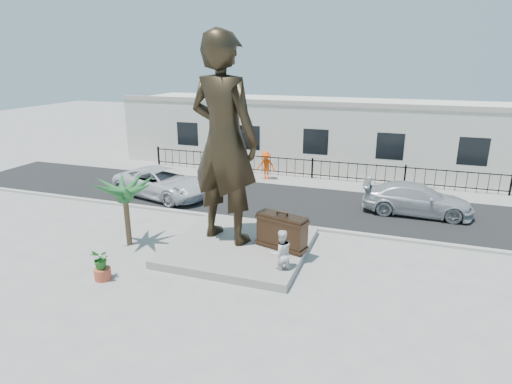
% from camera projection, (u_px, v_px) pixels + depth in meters
% --- Properties ---
extents(ground, '(100.00, 100.00, 0.00)m').
position_uv_depth(ground, '(238.00, 269.00, 15.35)').
color(ground, '#9E9991').
rests_on(ground, ground).
extents(street, '(40.00, 7.00, 0.01)m').
position_uv_depth(street, '(293.00, 201.00, 22.57)').
color(street, black).
rests_on(street, ground).
extents(curb, '(40.00, 0.25, 0.12)m').
position_uv_depth(curb, '(274.00, 223.00, 19.39)').
color(curb, '#A5A399').
rests_on(curb, ground).
extents(far_sidewalk, '(40.00, 2.50, 0.02)m').
position_uv_depth(far_sidewalk, '(309.00, 181.00, 26.17)').
color(far_sidewalk, '#9E9991').
rests_on(far_sidewalk, ground).
extents(plinth, '(5.20, 5.20, 0.30)m').
position_uv_depth(plinth, '(240.00, 246.00, 16.82)').
color(plinth, gray).
rests_on(plinth, ground).
extents(fence, '(22.00, 0.10, 1.20)m').
position_uv_depth(fence, '(312.00, 169.00, 26.72)').
color(fence, black).
rests_on(fence, ground).
extents(building, '(28.00, 7.00, 4.40)m').
position_uv_depth(building, '(325.00, 133.00, 30.03)').
color(building, silver).
rests_on(building, ground).
extents(statue, '(3.27, 2.53, 7.94)m').
position_uv_depth(statue, '(224.00, 141.00, 16.05)').
color(statue, '#2C2316').
rests_on(statue, plinth).
extents(suitcase, '(2.01, 1.11, 1.35)m').
position_uv_depth(suitcase, '(282.00, 232.00, 16.12)').
color(suitcase, '#332215').
rests_on(suitcase, plinth).
extents(tourist, '(1.05, 1.01, 1.70)m').
position_uv_depth(tourist, '(281.00, 253.00, 14.61)').
color(tourist, white).
rests_on(tourist, ground).
extents(car_white, '(6.02, 3.79, 1.55)m').
position_uv_depth(car_white, '(162.00, 183.00, 23.17)').
color(car_white, silver).
rests_on(car_white, street).
extents(car_silver, '(5.07, 2.07, 1.47)m').
position_uv_depth(car_silver, '(417.00, 199.00, 20.57)').
color(car_silver, '#A7ABAC').
rests_on(car_silver, street).
extents(worker, '(1.15, 0.67, 1.77)m').
position_uv_depth(worker, '(266.00, 165.00, 26.39)').
color(worker, '#FE500D').
rests_on(worker, far_sidewalk).
extents(palm_tree, '(1.80, 1.80, 3.20)m').
position_uv_depth(palm_tree, '(130.00, 244.00, 17.38)').
color(palm_tree, '#1D5024').
rests_on(palm_tree, ground).
extents(planter, '(0.56, 0.56, 0.40)m').
position_uv_depth(planter, '(103.00, 274.00, 14.57)').
color(planter, '#B2492F').
rests_on(planter, ground).
extents(shrub, '(0.82, 0.78, 0.72)m').
position_uv_depth(shrub, '(101.00, 259.00, 14.41)').
color(shrub, '#21611F').
rests_on(shrub, planter).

